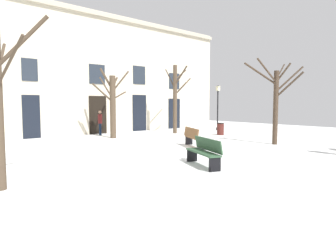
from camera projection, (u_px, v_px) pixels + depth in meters
ground_plane at (198, 153)px, 11.61m from camera, size 36.44×36.44×0.00m
building_facade at (93, 72)px, 18.90m from camera, size 22.78×0.60×8.19m
tree_near_facade at (112, 103)px, 16.65m from camera, size 1.99×1.76×4.12m
tree_foreground at (176, 97)px, 19.37m from camera, size 1.63×1.99×4.65m
tree_right_of_center at (276, 100)px, 13.92m from camera, size 2.18×2.51×4.20m
streetlamp at (218, 103)px, 21.74m from camera, size 0.30×0.30×3.46m
litter_bin at (220, 129)px, 18.43m from camera, size 0.48×0.48×0.78m
bench_back_to_back_left at (194, 137)px, 13.16m from camera, size 1.14×1.81×0.91m
bench_facing_shops at (204, 152)px, 9.11m from camera, size 1.02×1.80×0.91m
person_by_shop_door at (100, 122)px, 18.28m from camera, size 0.33×0.43×1.59m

